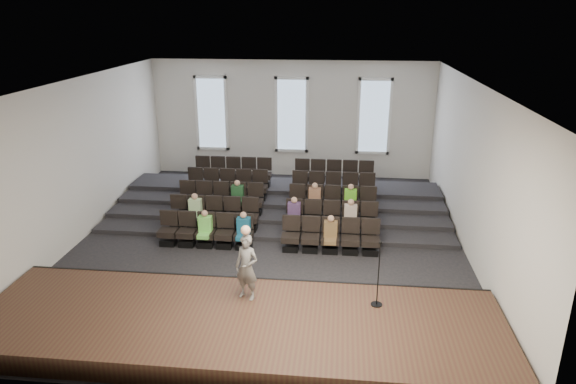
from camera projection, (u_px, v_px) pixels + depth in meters
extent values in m
plane|color=black|center=(270.00, 241.00, 16.35)|extent=(14.00, 14.00, 0.00)
cube|color=white|center=(268.00, 82.00, 14.67)|extent=(12.00, 14.00, 0.02)
cube|color=silver|center=(292.00, 119.00, 22.09)|extent=(12.00, 0.04, 5.00)
cube|color=silver|center=(213.00, 280.00, 8.93)|extent=(12.00, 0.04, 5.00)
cube|color=silver|center=(79.00, 160.00, 16.11)|extent=(0.04, 14.00, 5.00)
cube|color=silver|center=(474.00, 172.00, 14.92)|extent=(0.04, 14.00, 5.00)
cube|color=#3F2C1B|center=(239.00, 327.00, 11.49)|extent=(11.80, 3.60, 0.50)
cube|color=black|center=(252.00, 287.00, 13.14)|extent=(11.80, 0.06, 0.52)
cube|color=black|center=(279.00, 212.00, 18.50)|extent=(11.80, 4.80, 0.15)
cube|color=black|center=(281.00, 205.00, 18.97)|extent=(11.80, 3.75, 0.30)
cube|color=black|center=(282.00, 198.00, 19.44)|extent=(11.80, 2.70, 0.45)
cube|color=black|center=(284.00, 191.00, 19.90)|extent=(11.80, 1.65, 0.60)
cube|color=black|center=(169.00, 242.00, 16.06)|extent=(0.47, 0.43, 0.20)
cube|color=black|center=(168.00, 233.00, 15.96)|extent=(0.55, 0.50, 0.19)
cube|color=black|center=(169.00, 218.00, 16.02)|extent=(0.55, 0.08, 0.50)
cube|color=black|center=(187.00, 242.00, 16.00)|extent=(0.47, 0.43, 0.20)
cube|color=black|center=(187.00, 233.00, 15.90)|extent=(0.55, 0.50, 0.19)
cube|color=black|center=(188.00, 219.00, 15.96)|extent=(0.55, 0.08, 0.50)
cube|color=black|center=(206.00, 243.00, 15.94)|extent=(0.47, 0.43, 0.20)
cube|color=black|center=(205.00, 234.00, 15.84)|extent=(0.55, 0.50, 0.19)
cube|color=black|center=(206.00, 219.00, 15.90)|extent=(0.55, 0.08, 0.50)
cube|color=black|center=(225.00, 244.00, 15.88)|extent=(0.47, 0.43, 0.20)
cube|color=black|center=(225.00, 235.00, 15.78)|extent=(0.55, 0.50, 0.19)
cube|color=black|center=(225.00, 220.00, 15.84)|extent=(0.55, 0.08, 0.50)
cube|color=black|center=(244.00, 245.00, 15.82)|extent=(0.47, 0.43, 0.20)
cube|color=black|center=(244.00, 236.00, 15.72)|extent=(0.55, 0.50, 0.19)
cube|color=black|center=(245.00, 221.00, 15.78)|extent=(0.55, 0.08, 0.50)
cube|color=black|center=(291.00, 247.00, 15.68)|extent=(0.47, 0.43, 0.20)
cube|color=black|center=(291.00, 238.00, 15.58)|extent=(0.55, 0.50, 0.19)
cube|color=black|center=(291.00, 223.00, 15.64)|extent=(0.55, 0.08, 0.50)
cube|color=black|center=(310.00, 248.00, 15.62)|extent=(0.47, 0.43, 0.20)
cube|color=black|center=(310.00, 239.00, 15.52)|extent=(0.55, 0.50, 0.19)
cube|color=black|center=(311.00, 224.00, 15.58)|extent=(0.55, 0.08, 0.50)
cube|color=black|center=(330.00, 249.00, 15.56)|extent=(0.47, 0.43, 0.20)
cube|color=black|center=(330.00, 240.00, 15.46)|extent=(0.55, 0.50, 0.19)
cube|color=black|center=(331.00, 224.00, 15.52)|extent=(0.55, 0.08, 0.50)
cube|color=black|center=(350.00, 250.00, 15.50)|extent=(0.47, 0.43, 0.20)
cube|color=black|center=(350.00, 241.00, 15.40)|extent=(0.55, 0.50, 0.19)
cube|color=black|center=(351.00, 225.00, 15.46)|extent=(0.55, 0.08, 0.50)
cube|color=black|center=(370.00, 251.00, 15.45)|extent=(0.47, 0.43, 0.20)
cube|color=black|center=(370.00, 241.00, 15.34)|extent=(0.55, 0.50, 0.19)
cube|color=black|center=(371.00, 226.00, 15.40)|extent=(0.55, 0.08, 0.50)
cube|color=black|center=(178.00, 224.00, 16.99)|extent=(0.47, 0.43, 0.20)
cube|color=black|center=(178.00, 215.00, 16.89)|extent=(0.55, 0.50, 0.19)
cube|color=black|center=(179.00, 202.00, 16.95)|extent=(0.55, 0.08, 0.50)
cube|color=black|center=(196.00, 225.00, 16.94)|extent=(0.47, 0.43, 0.20)
cube|color=black|center=(196.00, 216.00, 16.83)|extent=(0.55, 0.50, 0.19)
cube|color=black|center=(197.00, 202.00, 16.89)|extent=(0.55, 0.08, 0.50)
cube|color=black|center=(214.00, 226.00, 16.88)|extent=(0.47, 0.43, 0.20)
cube|color=black|center=(213.00, 217.00, 16.77)|extent=(0.55, 0.50, 0.19)
cube|color=black|center=(214.00, 203.00, 16.83)|extent=(0.55, 0.08, 0.50)
cube|color=black|center=(232.00, 226.00, 16.82)|extent=(0.47, 0.43, 0.20)
cube|color=black|center=(231.00, 218.00, 16.71)|extent=(0.55, 0.50, 0.19)
cube|color=black|center=(232.00, 204.00, 16.77)|extent=(0.55, 0.08, 0.50)
cube|color=black|center=(250.00, 227.00, 16.76)|extent=(0.47, 0.43, 0.20)
cube|color=black|center=(250.00, 218.00, 16.65)|extent=(0.55, 0.50, 0.19)
cube|color=black|center=(250.00, 204.00, 16.71)|extent=(0.55, 0.08, 0.50)
cube|color=black|center=(294.00, 229.00, 16.62)|extent=(0.47, 0.43, 0.20)
cube|color=black|center=(294.00, 220.00, 16.51)|extent=(0.55, 0.50, 0.19)
cube|color=black|center=(295.00, 206.00, 16.57)|extent=(0.55, 0.08, 0.50)
cube|color=black|center=(312.00, 230.00, 16.56)|extent=(0.47, 0.43, 0.20)
cube|color=black|center=(313.00, 221.00, 16.45)|extent=(0.55, 0.50, 0.19)
cube|color=black|center=(313.00, 207.00, 16.51)|extent=(0.55, 0.08, 0.50)
cube|color=black|center=(331.00, 230.00, 16.50)|extent=(0.47, 0.43, 0.20)
cube|color=black|center=(331.00, 222.00, 16.39)|extent=(0.55, 0.50, 0.19)
cube|color=black|center=(332.00, 207.00, 16.45)|extent=(0.55, 0.08, 0.50)
cube|color=black|center=(350.00, 231.00, 16.44)|extent=(0.47, 0.43, 0.20)
cube|color=black|center=(350.00, 222.00, 16.33)|extent=(0.55, 0.50, 0.19)
cube|color=black|center=(351.00, 208.00, 16.39)|extent=(0.55, 0.08, 0.50)
cube|color=black|center=(369.00, 232.00, 16.38)|extent=(0.47, 0.43, 0.20)
cube|color=black|center=(369.00, 223.00, 16.28)|extent=(0.55, 0.50, 0.19)
cube|color=black|center=(370.00, 209.00, 16.33)|extent=(0.55, 0.08, 0.50)
cube|color=black|center=(187.00, 208.00, 17.93)|extent=(0.47, 0.42, 0.20)
cube|color=black|center=(187.00, 200.00, 17.82)|extent=(0.55, 0.50, 0.19)
cube|color=black|center=(188.00, 187.00, 17.88)|extent=(0.55, 0.08, 0.50)
cube|color=black|center=(204.00, 209.00, 17.87)|extent=(0.47, 0.42, 0.20)
cube|color=black|center=(204.00, 201.00, 17.77)|extent=(0.55, 0.50, 0.19)
cube|color=black|center=(204.00, 188.00, 17.83)|extent=(0.55, 0.08, 0.50)
cube|color=black|center=(221.00, 210.00, 17.81)|extent=(0.47, 0.42, 0.20)
cube|color=black|center=(221.00, 201.00, 17.71)|extent=(0.55, 0.50, 0.19)
cube|color=black|center=(221.00, 188.00, 17.77)|extent=(0.55, 0.08, 0.50)
cube|color=black|center=(238.00, 210.00, 17.75)|extent=(0.47, 0.42, 0.20)
cube|color=black|center=(238.00, 202.00, 17.65)|extent=(0.55, 0.50, 0.19)
cube|color=black|center=(238.00, 189.00, 17.71)|extent=(0.55, 0.08, 0.50)
cube|color=black|center=(255.00, 211.00, 17.69)|extent=(0.47, 0.42, 0.20)
cube|color=black|center=(255.00, 203.00, 17.59)|extent=(0.55, 0.50, 0.19)
cube|color=black|center=(256.00, 189.00, 17.65)|extent=(0.55, 0.08, 0.50)
cube|color=black|center=(297.00, 213.00, 17.55)|extent=(0.47, 0.42, 0.20)
cube|color=black|center=(297.00, 204.00, 17.45)|extent=(0.55, 0.50, 0.19)
cube|color=black|center=(297.00, 191.00, 17.51)|extent=(0.55, 0.08, 0.50)
cube|color=black|center=(314.00, 213.00, 17.49)|extent=(0.47, 0.42, 0.20)
cube|color=black|center=(314.00, 205.00, 17.39)|extent=(0.55, 0.50, 0.19)
cube|color=black|center=(315.00, 191.00, 17.45)|extent=(0.55, 0.08, 0.50)
cube|color=black|center=(332.00, 214.00, 17.43)|extent=(0.47, 0.42, 0.20)
cube|color=black|center=(332.00, 206.00, 17.33)|extent=(0.55, 0.50, 0.19)
cube|color=black|center=(333.00, 192.00, 17.39)|extent=(0.55, 0.08, 0.50)
cube|color=black|center=(350.00, 215.00, 17.37)|extent=(0.47, 0.42, 0.20)
cube|color=black|center=(350.00, 206.00, 17.27)|extent=(0.55, 0.50, 0.19)
cube|color=black|center=(350.00, 193.00, 17.33)|extent=(0.55, 0.08, 0.50)
cube|color=black|center=(368.00, 215.00, 17.31)|extent=(0.47, 0.42, 0.20)
cube|color=black|center=(368.00, 207.00, 17.21)|extent=(0.55, 0.50, 0.19)
cube|color=black|center=(368.00, 193.00, 17.27)|extent=(0.55, 0.08, 0.50)
cube|color=black|center=(195.00, 194.00, 18.86)|extent=(0.47, 0.42, 0.20)
cube|color=black|center=(195.00, 186.00, 18.76)|extent=(0.55, 0.50, 0.19)
cube|color=black|center=(196.00, 174.00, 18.82)|extent=(0.55, 0.08, 0.50)
cube|color=black|center=(211.00, 195.00, 18.80)|extent=(0.47, 0.42, 0.20)
cube|color=black|center=(211.00, 187.00, 18.70)|extent=(0.55, 0.50, 0.19)
cube|color=black|center=(212.00, 174.00, 18.76)|extent=(0.55, 0.08, 0.50)
cube|color=black|center=(227.00, 195.00, 18.74)|extent=(0.47, 0.42, 0.20)
cube|color=black|center=(227.00, 187.00, 18.64)|extent=(0.55, 0.50, 0.19)
cube|color=black|center=(228.00, 175.00, 18.70)|extent=(0.55, 0.08, 0.50)
cube|color=black|center=(243.00, 196.00, 18.68)|extent=(0.47, 0.42, 0.20)
cube|color=black|center=(243.00, 188.00, 18.58)|extent=(0.55, 0.50, 0.19)
cube|color=black|center=(244.00, 175.00, 18.64)|extent=(0.55, 0.08, 0.50)
cube|color=black|center=(260.00, 197.00, 18.63)|extent=(0.47, 0.42, 0.20)
cube|color=black|center=(260.00, 189.00, 18.52)|extent=(0.55, 0.50, 0.19)
cube|color=black|center=(260.00, 176.00, 18.58)|extent=(0.55, 0.08, 0.50)
cube|color=black|center=(299.00, 198.00, 18.48)|extent=(0.47, 0.42, 0.20)
cube|color=black|center=(299.00, 190.00, 18.38)|extent=(0.55, 0.50, 0.19)
cube|color=black|center=(300.00, 177.00, 18.44)|extent=(0.55, 0.08, 0.50)
cube|color=black|center=(316.00, 199.00, 18.42)|extent=(0.47, 0.42, 0.20)
cube|color=black|center=(316.00, 190.00, 18.32)|extent=(0.55, 0.50, 0.19)
cube|color=black|center=(317.00, 178.00, 18.38)|extent=(0.55, 0.08, 0.50)
cube|color=black|center=(333.00, 199.00, 18.36)|extent=(0.47, 0.42, 0.20)
cube|color=black|center=(333.00, 191.00, 18.26)|extent=(0.55, 0.50, 0.19)
cube|color=black|center=(333.00, 178.00, 18.32)|extent=(0.55, 0.08, 0.50)
cube|color=black|center=(350.00, 200.00, 18.31)|extent=(0.47, 0.42, 0.20)
cube|color=black|center=(350.00, 192.00, 18.20)|extent=(0.55, 0.50, 0.19)
cube|color=black|center=(350.00, 179.00, 18.26)|extent=(0.55, 0.08, 0.50)
cube|color=black|center=(367.00, 200.00, 18.25)|extent=(0.47, 0.42, 0.20)
cube|color=black|center=(367.00, 192.00, 18.14)|extent=(0.55, 0.50, 0.19)
cube|color=black|center=(367.00, 179.00, 18.20)|extent=(0.55, 0.08, 0.50)
cube|color=black|center=(202.00, 181.00, 19.80)|extent=(0.47, 0.42, 0.20)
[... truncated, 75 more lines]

